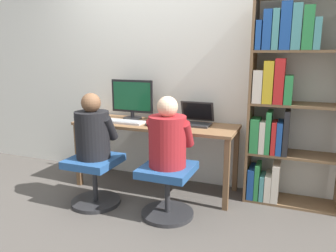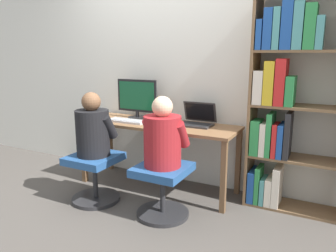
# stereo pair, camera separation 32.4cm
# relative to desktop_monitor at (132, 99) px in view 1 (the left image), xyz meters

# --- Properties ---
(ground_plane) EXTENTS (14.00, 14.00, 0.00)m
(ground_plane) POSITION_rel_desktop_monitor_xyz_m (0.34, -0.42, -0.94)
(ground_plane) COLOR #4C4742
(wall_back) EXTENTS (10.00, 0.05, 2.60)m
(wall_back) POSITION_rel_desktop_monitor_xyz_m (0.34, 0.21, 0.36)
(wall_back) COLOR silver
(wall_back) RESTS_ON ground_plane
(desk) EXTENTS (1.73, 0.56, 0.72)m
(desk) POSITION_rel_desktop_monitor_xyz_m (0.34, -0.14, -0.30)
(desk) COLOR brown
(desk) RESTS_ON ground_plane
(desktop_monitor) EXTENTS (0.50, 0.21, 0.44)m
(desktop_monitor) POSITION_rel_desktop_monitor_xyz_m (0.00, 0.00, 0.00)
(desktop_monitor) COLOR black
(desktop_monitor) RESTS_ON desk
(laptop) EXTENTS (0.35, 0.29, 0.23)m
(laptop) POSITION_rel_desktop_monitor_xyz_m (0.74, -0.04, -0.17)
(laptop) COLOR #2D2D30
(laptop) RESTS_ON desk
(keyboard) EXTENTS (0.44, 0.17, 0.03)m
(keyboard) POSITION_rel_desktop_monitor_xyz_m (0.02, -0.24, -0.21)
(keyboard) COLOR #B2B2B7
(keyboard) RESTS_ON desk
(computer_mouse_by_keyboard) EXTENTS (0.07, 0.11, 0.03)m
(computer_mouse_by_keyboard) POSITION_rel_desktop_monitor_xyz_m (0.32, -0.25, -0.20)
(computer_mouse_by_keyboard) COLOR black
(computer_mouse_by_keyboard) RESTS_ON desk
(office_chair_left) EXTENTS (0.48, 0.48, 0.47)m
(office_chair_left) POSITION_rel_desktop_monitor_xyz_m (-0.04, -0.72, -0.66)
(office_chair_left) COLOR #262628
(office_chair_left) RESTS_ON ground_plane
(office_chair_right) EXTENTS (0.48, 0.48, 0.47)m
(office_chair_right) POSITION_rel_desktop_monitor_xyz_m (0.70, -0.69, -0.66)
(office_chair_right) COLOR #262628
(office_chair_right) RESTS_ON ground_plane
(person_at_monitor) EXTENTS (0.39, 0.33, 0.62)m
(person_at_monitor) POSITION_rel_desktop_monitor_xyz_m (-0.04, -0.72, -0.21)
(person_at_monitor) COLOR black
(person_at_monitor) RESTS_ON office_chair_left
(person_at_laptop) EXTENTS (0.40, 0.33, 0.62)m
(person_at_laptop) POSITION_rel_desktop_monitor_xyz_m (0.70, -0.68, -0.21)
(person_at_laptop) COLOR maroon
(person_at_laptop) RESTS_ON office_chair_right
(bookshelf) EXTENTS (0.86, 0.33, 1.96)m
(bookshelf) POSITION_rel_desktop_monitor_xyz_m (1.60, -0.02, 0.08)
(bookshelf) COLOR brown
(bookshelf) RESTS_ON ground_plane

